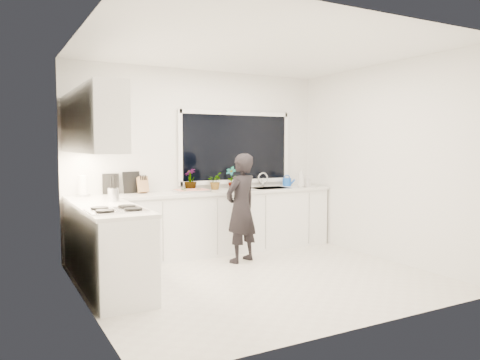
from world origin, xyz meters
TOP-DOWN VIEW (x-y plane):
  - floor at (0.00, 0.00)m, footprint 4.00×3.50m
  - wall_back at (0.00, 1.76)m, footprint 4.00×0.02m
  - wall_left at (-2.01, 0.00)m, footprint 0.02×3.50m
  - wall_right at (2.01, 0.00)m, footprint 0.02×3.50m
  - ceiling at (0.00, 0.00)m, footprint 4.00×3.50m
  - window at (0.60, 1.73)m, footprint 1.80×0.02m
  - base_cabinets_back at (0.00, 1.45)m, footprint 3.92×0.58m
  - base_cabinets_left at (-1.67, 0.35)m, footprint 0.58×1.60m
  - countertop_back at (0.00, 1.44)m, footprint 3.94×0.62m
  - countertop_left at (-1.67, 0.35)m, footprint 0.62×1.60m
  - upper_cabinets at (-1.79, 0.70)m, footprint 0.34×2.10m
  - sink at (1.05, 1.45)m, footprint 0.58×0.42m
  - faucet at (1.05, 1.65)m, footprint 0.03×0.03m
  - stovetop at (-1.69, -0.00)m, footprint 0.56×0.48m
  - person at (0.18, 0.79)m, footprint 0.63×0.52m
  - pizza_tray at (-0.28, 1.42)m, footprint 0.48×0.36m
  - pizza at (-0.28, 1.42)m, footprint 0.44×0.32m
  - watering_can at (1.49, 1.61)m, footprint 0.17×0.17m
  - paper_towel_roll at (-1.74, 1.55)m, footprint 0.14×0.14m
  - knife_block at (-0.93, 1.59)m, footprint 0.14×0.11m
  - utensil_crock at (-1.52, 0.80)m, footprint 0.17×0.17m
  - picture_frame_large at (-1.35, 1.69)m, footprint 0.22×0.06m
  - picture_frame_small at (-1.06, 1.69)m, footprint 0.25×0.06m
  - herb_plants at (0.11, 1.61)m, footprint 0.90×0.30m
  - soap_bottles at (1.58, 1.30)m, footprint 0.25×0.15m

SIDE VIEW (x-z plane):
  - floor at x=0.00m, z-range -0.02..0.00m
  - base_cabinets_back at x=0.00m, z-range 0.00..0.88m
  - base_cabinets_left at x=-1.67m, z-range 0.00..0.88m
  - person at x=0.18m, z-range 0.00..1.47m
  - sink at x=1.05m, z-range 0.80..0.94m
  - countertop_back at x=0.00m, z-range 0.88..0.92m
  - countertop_left at x=-1.67m, z-range 0.88..0.92m
  - stovetop at x=-1.69m, z-range 0.92..0.95m
  - pizza_tray at x=-0.28m, z-range 0.92..0.95m
  - pizza at x=-0.28m, z-range 0.95..0.96m
  - watering_can at x=1.49m, z-range 0.92..1.05m
  - utensil_crock at x=-1.52m, z-range 0.92..1.08m
  - faucet at x=1.05m, z-range 0.92..1.14m
  - knife_block at x=-0.93m, z-range 0.92..1.14m
  - paper_towel_roll at x=-1.74m, z-range 0.92..1.18m
  - soap_bottles at x=1.58m, z-range 0.91..1.20m
  - picture_frame_large at x=-1.35m, z-range 0.92..1.20m
  - picture_frame_small at x=-1.06m, z-range 0.92..1.22m
  - herb_plants at x=0.11m, z-range 0.90..1.24m
  - wall_back at x=0.00m, z-range 0.00..2.70m
  - wall_left at x=-2.01m, z-range 0.00..2.70m
  - wall_right at x=2.01m, z-range 0.00..2.70m
  - window at x=0.60m, z-range 1.05..2.05m
  - upper_cabinets at x=-1.79m, z-range 1.50..2.20m
  - ceiling at x=0.00m, z-range 2.70..2.72m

